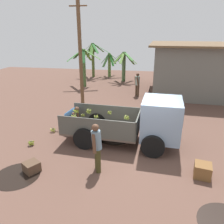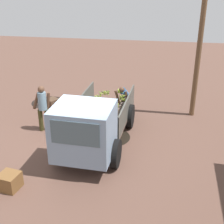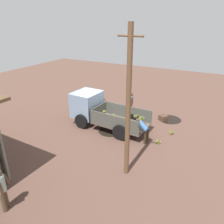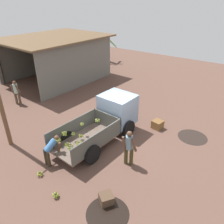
{
  "view_description": "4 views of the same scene",
  "coord_description": "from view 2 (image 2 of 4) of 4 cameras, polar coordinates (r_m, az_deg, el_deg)",
  "views": [
    {
      "loc": [
        0.25,
        -7.73,
        4.46
      ],
      "look_at": [
        -1.43,
        1.42,
        0.97
      ],
      "focal_mm": 35.0,
      "sensor_mm": 36.0,
      "label": 1
    },
    {
      "loc": [
        8.39,
        2.46,
        5.45
      ],
      "look_at": [
        -1.13,
        0.91,
        1.02
      ],
      "focal_mm": 50.0,
      "sensor_mm": 36.0,
      "label": 2
    },
    {
      "loc": [
        -6.68,
        10.87,
        6.14
      ],
      "look_at": [
        -1.51,
        1.21,
        1.44
      ],
      "focal_mm": 35.0,
      "sensor_mm": 36.0,
      "label": 3
    },
    {
      "loc": [
        -7.73,
        -5.46,
        6.52
      ],
      "look_at": [
        0.01,
        0.23,
        1.38
      ],
      "focal_mm": 35.0,
      "sensor_mm": 36.0,
      "label": 4
    }
  ],
  "objects": [
    {
      "name": "mud_patch_1",
      "position": [
        14.3,
        -11.58,
        1.74
      ],
      "size": [
        1.48,
        1.48,
        0.01
      ],
      "primitive_type": "cylinder",
      "color": "black",
      "rests_on": "ground"
    },
    {
      "name": "person_worker_loading",
      "position": [
        12.67,
        2.22,
        2.88
      ],
      "size": [
        0.77,
        0.62,
        1.27
      ],
      "rotation": [
        0.0,
        0.0,
        -0.17
      ],
      "color": "#332A1C",
      "rests_on": "ground"
    },
    {
      "name": "cargo_truck",
      "position": [
        9.53,
        -4.21,
        -2.95
      ],
      "size": [
        4.84,
        2.19,
        2.0
      ],
      "rotation": [
        0.0,
        0.0,
        -0.05
      ],
      "color": "brown",
      "rests_on": "ground"
    },
    {
      "name": "banana_bunch_on_ground_1",
      "position": [
        14.23,
        -3.47,
        2.59
      ],
      "size": [
        0.25,
        0.25,
        0.21
      ],
      "color": "brown",
      "rests_on": "ground"
    },
    {
      "name": "wooden_crate_1",
      "position": [
        9.07,
        -18.23,
        -11.94
      ],
      "size": [
        0.61,
        0.61,
        0.46
      ],
      "primitive_type": "cube",
      "rotation": [
        0.0,
        0.0,
        2.96
      ],
      "color": "brown",
      "rests_on": "ground"
    },
    {
      "name": "person_foreground_visitor",
      "position": [
        11.53,
        -12.55,
        1.03
      ],
      "size": [
        0.45,
        0.67,
        1.71
      ],
      "rotation": [
        0.0,
        0.0,
        3.56
      ],
      "color": "#3B371A",
      "rests_on": "ground"
    },
    {
      "name": "utility_pole",
      "position": [
        12.31,
        15.83,
        12.64
      ],
      "size": [
        0.94,
        0.2,
        6.06
      ],
      "color": "brown",
      "rests_on": "ground"
    },
    {
      "name": "wooden_crate_0",
      "position": [
        13.82,
        -10.86,
        1.73
      ],
      "size": [
        0.65,
        0.65,
        0.34
      ],
      "primitive_type": "cube",
      "rotation": [
        0.0,
        0.0,
        5.71
      ],
      "color": "#4E3827",
      "rests_on": "ground"
    },
    {
      "name": "ground",
      "position": [
        10.3,
        -6.05,
        -7.43
      ],
      "size": [
        36.0,
        36.0,
        0.0
      ],
      "primitive_type": "plane",
      "color": "brown"
    },
    {
      "name": "banana_bunch_on_ground_0",
      "position": [
        13.7,
        1.74,
        1.74
      ],
      "size": [
        0.26,
        0.28,
        0.21
      ],
      "color": "#4A4230",
      "rests_on": "ground"
    },
    {
      "name": "mud_patch_2",
      "position": [
        11.16,
        -0.41,
        -4.56
      ],
      "size": [
        1.46,
        1.46,
        0.01
      ],
      "primitive_type": "cylinder",
      "color": "black",
      "rests_on": "ground"
    }
  ]
}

